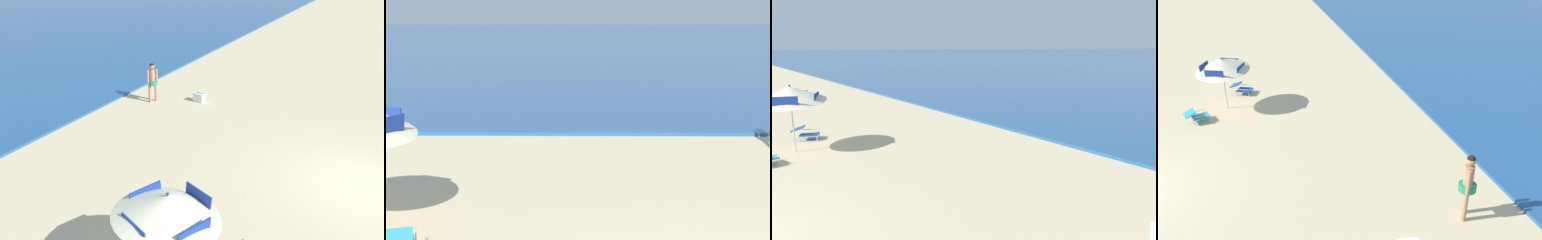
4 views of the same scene
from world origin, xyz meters
TOP-DOWN VIEW (x-y plane):
  - beach_umbrella_striped_main at (-5.33, 3.24)m, footprint 2.88×2.86m
  - lounge_chair_under_umbrella at (-6.72, 3.84)m, footprint 0.82×1.00m
  - lounge_chair_beside_umbrella at (-4.34, 2.15)m, footprint 0.78×0.99m
  - person_standing_near_shore at (3.14, 9.07)m, footprint 0.48×0.44m

SIDE VIEW (x-z plane):
  - lounge_chair_beside_umbrella at x=-4.34m, z-range 0.02..0.53m
  - lounge_chair_under_umbrella at x=-6.72m, z-range 0.03..0.53m
  - person_standing_near_shore at x=3.14m, z-range 0.14..1.94m
  - beach_umbrella_striped_main at x=-5.33m, z-range 0.73..2.92m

